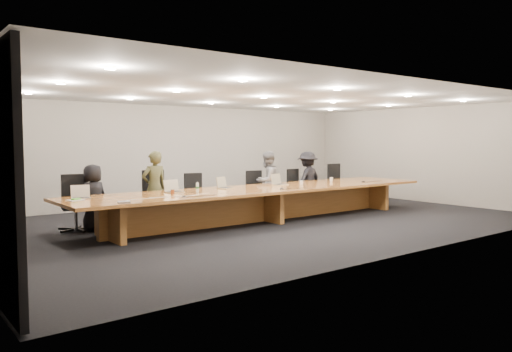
{
  "coord_description": "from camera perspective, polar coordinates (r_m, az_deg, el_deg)",
  "views": [
    {
      "loc": [
        -6.99,
        -8.74,
        1.8
      ],
      "look_at": [
        0.0,
        0.3,
        1.0
      ],
      "focal_mm": 35.0,
      "sensor_mm": 36.0,
      "label": 1
    }
  ],
  "objects": [
    {
      "name": "person_b",
      "position": [
        11.08,
        -11.54,
        -1.29
      ],
      "size": [
        0.58,
        0.39,
        1.59
      ],
      "primitive_type": "imported",
      "rotation": [
        0.0,
        0.0,
        3.15
      ],
      "color": "#37371E",
      "rests_on": "ground"
    },
    {
      "name": "water_bottle",
      "position": [
        10.33,
        -6.71,
        -1.32
      ],
      "size": [
        0.07,
        0.07,
        0.19
      ],
      "primitive_type": "cylinder",
      "rotation": [
        0.0,
        0.0,
        -0.25
      ],
      "color": "silver",
      "rests_on": "conference_table"
    },
    {
      "name": "av_box",
      "position": [
        8.76,
        -14.85,
        -2.91
      ],
      "size": [
        0.24,
        0.21,
        0.03
      ],
      "primitive_type": "cube",
      "rotation": [
        0.0,
        0.0,
        -0.29
      ],
      "color": "#A5A5AA",
      "rests_on": "conference_table"
    },
    {
      "name": "amber_mug",
      "position": [
        10.01,
        -9.52,
        -1.8
      ],
      "size": [
        0.08,
        0.08,
        0.09
      ],
      "primitive_type": "cylinder",
      "rotation": [
        0.0,
        0.0,
        -0.05
      ],
      "color": "brown",
      "rests_on": "conference_table"
    },
    {
      "name": "mic_right",
      "position": [
        13.09,
        12.17,
        -0.62
      ],
      "size": [
        0.15,
        0.15,
        0.03
      ],
      "primitive_type": "cone",
      "rotation": [
        0.0,
        0.0,
        -0.24
      ],
      "color": "black",
      "rests_on": "conference_table"
    },
    {
      "name": "paper_cup_far",
      "position": [
        13.2,
        8.6,
        -0.38
      ],
      "size": [
        0.1,
        0.1,
        0.1
      ],
      "primitive_type": "cone",
      "rotation": [
        0.0,
        0.0,
        0.19
      ],
      "color": "silver",
      "rests_on": "conference_table"
    },
    {
      "name": "laptop_c",
      "position": [
        11.1,
        -3.46,
        -0.73
      ],
      "size": [
        0.41,
        0.36,
        0.27
      ],
      "primitive_type": null,
      "rotation": [
        0.0,
        0.0,
        0.38
      ],
      "color": "#B9AD8D",
      "rests_on": "conference_table"
    },
    {
      "name": "back_wall",
      "position": [
        14.54,
        -8.96,
        2.38
      ],
      "size": [
        12.0,
        0.02,
        2.8
      ],
      "primitive_type": "cube",
      "color": "#B8B3A8",
      "rests_on": "ground"
    },
    {
      "name": "mic_center",
      "position": [
        10.92,
        2.96,
        -1.44
      ],
      "size": [
        0.13,
        0.13,
        0.03
      ],
      "primitive_type": "cone",
      "rotation": [
        0.0,
        0.0,
        -0.17
      ],
      "color": "black",
      "rests_on": "conference_table"
    },
    {
      "name": "paper_cup_near",
      "position": [
        12.1,
        5.24,
        -0.76
      ],
      "size": [
        0.09,
        0.09,
        0.1
      ],
      "primitive_type": "cone",
      "rotation": [
        0.0,
        0.0,
        0.11
      ],
      "color": "silver",
      "rests_on": "conference_table"
    },
    {
      "name": "chair_right",
      "position": [
        13.61,
        4.89,
        -1.35
      ],
      "size": [
        0.6,
        0.6,
        1.06
      ],
      "primitive_type": null,
      "rotation": [
        0.0,
        0.0,
        0.12
      ],
      "color": "black",
      "rests_on": "ground"
    },
    {
      "name": "chair_far_right",
      "position": [
        14.83,
        9.51,
        -0.77
      ],
      "size": [
        0.6,
        0.6,
        1.16
      ],
      "primitive_type": null,
      "rotation": [
        0.0,
        0.0,
        -0.02
      ],
      "color": "black",
      "rests_on": "ground"
    },
    {
      "name": "person_c",
      "position": [
        12.74,
        1.3,
        -0.63
      ],
      "size": [
        0.85,
        0.72,
        1.54
      ],
      "primitive_type": "imported",
      "rotation": [
        0.0,
        0.0,
        3.34
      ],
      "color": "slate",
      "rests_on": "ground"
    },
    {
      "name": "person_a",
      "position": [
        10.55,
        -18.11,
        -2.35
      ],
      "size": [
        0.75,
        0.6,
        1.34
      ],
      "primitive_type": "imported",
      "rotation": [
        0.0,
        0.0,
        3.45
      ],
      "color": "black",
      "rests_on": "ground"
    },
    {
      "name": "notepad",
      "position": [
        9.38,
        -19.96,
        -2.61
      ],
      "size": [
        0.31,
        0.28,
        0.02
      ],
      "primitive_type": "cube",
      "rotation": [
        0.0,
        0.0,
        0.26
      ],
      "color": "silver",
      "rests_on": "conference_table"
    },
    {
      "name": "ground",
      "position": [
        11.33,
        0.93,
        -5.13
      ],
      "size": [
        12.0,
        12.0,
        0.0
      ],
      "primitive_type": "plane",
      "color": "black",
      "rests_on": "ground"
    },
    {
      "name": "person_d",
      "position": [
        13.76,
        5.91,
        -0.36
      ],
      "size": [
        1.07,
        0.74,
        1.52
      ],
      "primitive_type": "imported",
      "rotation": [
        0.0,
        0.0,
        3.34
      ],
      "color": "black",
      "rests_on": "ground"
    },
    {
      "name": "lime_gadget",
      "position": [
        9.38,
        -19.9,
        -2.49
      ],
      "size": [
        0.17,
        0.13,
        0.02
      ],
      "primitive_type": "cube",
      "rotation": [
        0.0,
        0.0,
        0.36
      ],
      "color": "green",
      "rests_on": "notepad"
    },
    {
      "name": "mic_left",
      "position": [
        9.46,
        -8.24,
        -2.33
      ],
      "size": [
        0.14,
        0.14,
        0.03
      ],
      "primitive_type": "cone",
      "rotation": [
        0.0,
        0.0,
        -0.31
      ],
      "color": "black",
      "rests_on": "conference_table"
    },
    {
      "name": "chair_mid_right",
      "position": [
        12.68,
        0.21,
        -1.72
      ],
      "size": [
        0.62,
        0.62,
        1.07
      ],
      "primitive_type": null,
      "rotation": [
        0.0,
        0.0,
        -0.15
      ],
      "color": "black",
      "rests_on": "ground"
    },
    {
      "name": "laptop_b",
      "position": [
        10.36,
        -9.31,
        -1.12
      ],
      "size": [
        0.36,
        0.27,
        0.27
      ],
      "primitive_type": null,
      "rotation": [
        0.0,
        0.0,
        0.07
      ],
      "color": "tan",
      "rests_on": "conference_table"
    },
    {
      "name": "conference_table",
      "position": [
        11.26,
        0.93,
        -2.52
      ],
      "size": [
        9.0,
        1.8,
        0.75
      ],
      "color": "brown",
      "rests_on": "ground"
    },
    {
      "name": "laptop_d",
      "position": [
        11.96,
        2.79,
        -0.36
      ],
      "size": [
        0.41,
        0.34,
        0.28
      ],
      "primitive_type": null,
      "rotation": [
        0.0,
        0.0,
        0.24
      ],
      "color": "#C2B694",
      "rests_on": "conference_table"
    },
    {
      "name": "chair_far_left",
      "position": [
        10.59,
        -19.93,
        -2.85
      ],
      "size": [
        0.69,
        0.69,
        1.16
      ],
      "primitive_type": null,
      "rotation": [
        0.0,
        0.0,
        -0.19
      ],
      "color": "black",
      "rests_on": "ground"
    },
    {
      "name": "chair_mid_left",
      "position": [
        11.81,
        -6.77,
        -2.18
      ],
      "size": [
        0.6,
        0.6,
        1.07
      ],
      "primitive_type": null,
      "rotation": [
        0.0,
        0.0,
        -0.11
      ],
      "color": "black",
      "rests_on": "ground"
    },
    {
      "name": "laptop_a",
      "position": [
        9.61,
        -19.37,
        -1.71
      ],
      "size": [
        0.38,
        0.31,
        0.26
      ],
      "primitive_type": null,
      "rotation": [
        0.0,
        0.0,
        -0.22
      ],
      "color": "#C1AD93",
      "rests_on": "conference_table"
    },
    {
      "name": "chair_left",
      "position": [
        11.3,
        -11.44,
        -2.23
      ],
      "size": [
        0.73,
        0.73,
        1.18
      ],
      "primitive_type": null,
      "rotation": [
        0.0,
        0.0,
        -0.26
      ],
      "color": "black",
      "rests_on": "ground"
    }
  ]
}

